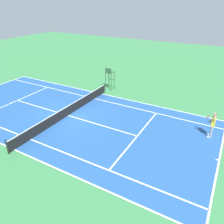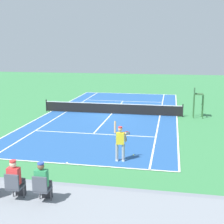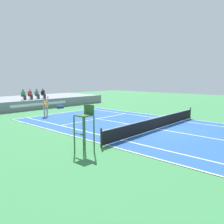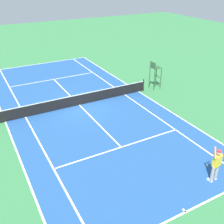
{
  "view_description": "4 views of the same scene",
  "coord_description": "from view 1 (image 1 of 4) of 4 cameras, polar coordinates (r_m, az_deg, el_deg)",
  "views": [
    {
      "loc": [
        12.47,
        11.32,
        8.87
      ],
      "look_at": [
        -0.77,
        3.85,
        1.0
      ],
      "focal_mm": 35.0,
      "sensor_mm": 36.0,
      "label": 1
    },
    {
      "loc": [
        -4.99,
        25.75,
        5.7
      ],
      "look_at": [
        -0.77,
        3.85,
        1.0
      ],
      "focal_mm": 50.09,
      "sensor_mm": 36.0,
      "label": 2
    },
    {
      "loc": [
        -14.32,
        -8.32,
        3.74
      ],
      "look_at": [
        -0.77,
        3.85,
        1.0
      ],
      "focal_mm": 35.7,
      "sensor_mm": 36.0,
      "label": 3
    },
    {
      "loc": [
        6.74,
        17.61,
        9.2
      ],
      "look_at": [
        -0.77,
        3.85,
        1.0
      ],
      "focal_mm": 43.16,
      "sensor_mm": 36.0,
      "label": 4
    }
  ],
  "objects": [
    {
      "name": "ground_plane",
      "position": [
        19.03,
        -11.32,
        -0.98
      ],
      "size": [
        80.0,
        80.0,
        0.0
      ],
      "primitive_type": "plane",
      "color": "#387F47"
    },
    {
      "name": "court",
      "position": [
        19.03,
        -11.32,
        -0.95
      ],
      "size": [
        11.08,
        23.88,
        0.03
      ],
      "color": "#235193",
      "rests_on": "ground"
    },
    {
      "name": "net",
      "position": [
        18.8,
        -11.46,
        0.42
      ],
      "size": [
        11.98,
        0.1,
        1.07
      ],
      "color": "black",
      "rests_on": "ground"
    },
    {
      "name": "tennis_player",
      "position": [
        16.98,
        24.77,
        -3.03
      ],
      "size": [
        0.75,
        0.68,
        2.08
      ],
      "color": "#9E9EA3",
      "rests_on": "ground"
    },
    {
      "name": "tennis_ball",
      "position": [
        17.98,
        21.44,
        -4.18
      ],
      "size": [
        0.07,
        0.07,
        0.07
      ],
      "primitive_type": "sphere",
      "color": "#D1E533",
      "rests_on": "ground"
    },
    {
      "name": "umpire_chair",
      "position": [
        23.75,
        -0.62,
        9.44
      ],
      "size": [
        0.77,
        0.77,
        2.44
      ],
      "color": "#2D562D",
      "rests_on": "ground"
    }
  ]
}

